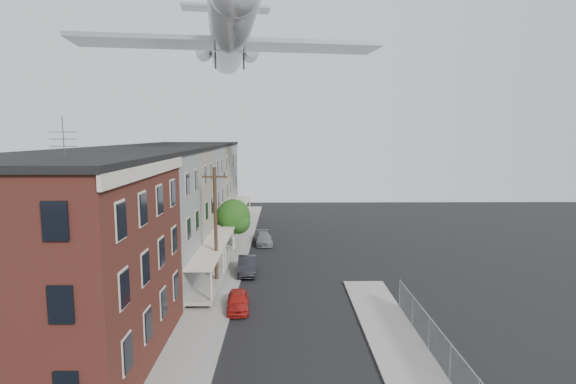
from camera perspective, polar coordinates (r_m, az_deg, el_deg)
name	(u,v)px	position (r m, az deg, el deg)	size (l,w,h in m)	color
sidewalk_left	(228,264)	(40.22, -7.62, -9.02)	(3.00, 62.00, 0.12)	gray
sidewalk_right	(411,370)	(24.04, 15.33, -20.95)	(3.00, 26.00, 0.12)	gray
curb_left	(245,264)	(40.07, -5.54, -9.03)	(0.15, 62.00, 0.14)	gray
curb_right	(381,370)	(23.70, 11.71, -21.24)	(0.15, 26.00, 0.14)	gray
corner_building	(50,263)	(24.91, -27.97, -7.92)	(10.31, 12.30, 12.15)	#3E1613
row_house_a	(121,224)	(33.39, -20.46, -3.86)	(11.98, 7.00, 10.30)	#626260
row_house_b	(150,208)	(39.94, -17.08, -1.94)	(11.98, 7.00, 10.30)	gray
row_house_c	(171,196)	(46.62, -14.67, -0.56)	(11.98, 7.00, 10.30)	#626260
row_house_d	(186,188)	(53.38, -12.86, 0.48)	(11.98, 7.00, 10.30)	gray
row_house_e	(197,182)	(60.20, -11.47, 1.28)	(11.98, 7.00, 10.30)	#626260
chainlink_fence	(450,362)	(23.21, 19.91, -19.62)	(0.06, 18.06, 1.90)	gray
utility_pole	(216,226)	(33.35, -9.17, -4.29)	(1.80, 0.26, 9.00)	black
street_tree	(235,218)	(43.20, -6.77, -3.24)	(3.22, 3.20, 5.20)	black
car_near	(238,301)	(30.14, -6.38, -13.60)	(1.42, 3.52, 1.20)	#AD1B16
car_mid	(247,265)	(37.33, -5.20, -9.28)	(1.46, 4.18, 1.38)	black
car_far	(264,239)	(46.85, -3.12, -5.92)	(1.68, 4.13, 1.20)	gray
airplane	(229,36)	(43.49, -7.46, 19.03)	(26.43, 30.19, 8.68)	silver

